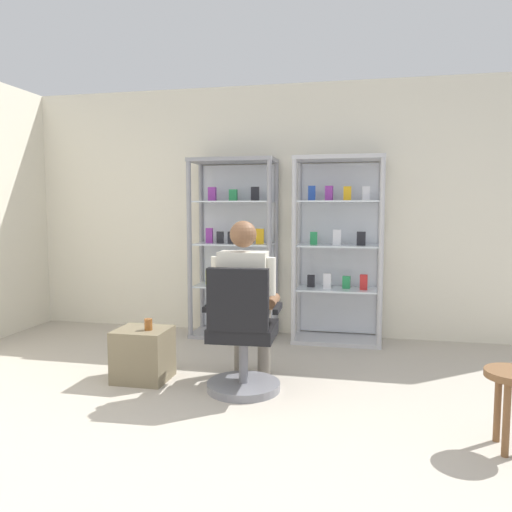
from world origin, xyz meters
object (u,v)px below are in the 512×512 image
object	(u,v)px
office_chair	(242,341)
seated_shopkeeper	(246,295)
display_cabinet_left	(235,247)
storage_crate	(143,354)
display_cabinet_right	(338,249)
tea_glass	(148,324)

from	to	relation	value
office_chair	seated_shopkeeper	world-z (taller)	seated_shopkeeper
display_cabinet_left	storage_crate	size ratio (longest dim) A/B	4.54
display_cabinet_right	seated_shopkeeper	xyz separation A→B (m)	(-0.62, -1.52, -0.25)
display_cabinet_right	display_cabinet_left	bearing A→B (deg)	-179.99
seated_shopkeeper	tea_glass	bearing A→B (deg)	-174.19
display_cabinet_right	tea_glass	bearing A→B (deg)	-131.19
office_chair	tea_glass	world-z (taller)	office_chair
storage_crate	seated_shopkeeper	bearing A→B (deg)	3.75
seated_shopkeeper	tea_glass	distance (m)	0.82
seated_shopkeeper	office_chair	bearing A→B (deg)	-87.17
office_chair	storage_crate	size ratio (longest dim) A/B	2.29
storage_crate	display_cabinet_right	bearing A→B (deg)	47.14
display_cabinet_left	office_chair	size ratio (longest dim) A/B	1.98
tea_glass	display_cabinet_right	bearing A→B (deg)	48.81
tea_glass	display_cabinet_left	bearing A→B (deg)	79.43
display_cabinet_left	storage_crate	bearing A→B (deg)	-102.90
tea_glass	seated_shopkeeper	bearing A→B (deg)	5.81
display_cabinet_right	seated_shopkeeper	world-z (taller)	display_cabinet_right
tea_glass	storage_crate	bearing A→B (deg)	158.86
seated_shopkeeper	storage_crate	bearing A→B (deg)	-176.25
display_cabinet_right	tea_glass	size ratio (longest dim) A/B	21.01
office_chair	display_cabinet_right	bearing A→B (deg)	69.98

